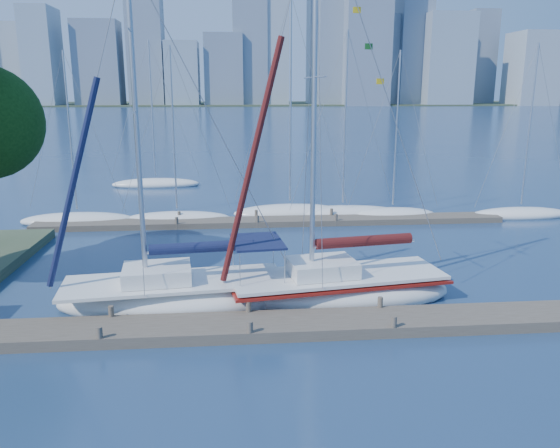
{
  "coord_description": "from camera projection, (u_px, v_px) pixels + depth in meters",
  "views": [
    {
      "loc": [
        -0.47,
        -18.07,
        8.43
      ],
      "look_at": [
        1.45,
        4.0,
        2.97
      ],
      "focal_mm": 35.0,
      "sensor_mm": 36.0,
      "label": 1
    }
  ],
  "objects": [
    {
      "name": "bg_boat_6",
      "position": [
        156.0,
        184.0,
        48.95
      ],
      "size": [
        7.81,
        2.26,
        12.9
      ],
      "rotation": [
        0.0,
        0.0,
        -0.01
      ],
      "color": "white",
      "rests_on": "ground"
    },
    {
      "name": "near_dock",
      "position": [
        249.0,
        327.0,
        19.49
      ],
      "size": [
        26.0,
        2.0,
        0.4
      ],
      "primitive_type": "cube",
      "color": "#4F4539",
      "rests_on": "ground"
    },
    {
      "name": "far_shore",
      "position": [
        232.0,
        104.0,
        329.07
      ],
      "size": [
        800.0,
        100.0,
        1.5
      ],
      "primitive_type": "cube",
      "color": "#38472D",
      "rests_on": "ground"
    },
    {
      "name": "bg_boat_1",
      "position": [
        177.0,
        218.0,
        35.9
      ],
      "size": [
        7.1,
        2.53,
        11.39
      ],
      "rotation": [
        0.0,
        0.0,
        0.08
      ],
      "color": "white",
      "rests_on": "ground"
    },
    {
      "name": "skyline",
      "position": [
        264.0,
        36.0,
        293.2
      ],
      "size": [
        503.65,
        51.31,
        122.86
      ],
      "color": "gray",
      "rests_on": "ground"
    },
    {
      "name": "bg_boat_0",
      "position": [
        78.0,
        220.0,
        35.35
      ],
      "size": [
        7.57,
        4.63,
        11.09
      ],
      "rotation": [
        0.0,
        0.0,
        -0.37
      ],
      "color": "white",
      "rests_on": "ground"
    },
    {
      "name": "bg_boat_4",
      "position": [
        392.0,
        214.0,
        36.99
      ],
      "size": [
        6.17,
        2.75,
        11.21
      ],
      "rotation": [
        0.0,
        0.0,
        -0.13
      ],
      "color": "white",
      "rests_on": "ground"
    },
    {
      "name": "ground",
      "position": [
        249.0,
        332.0,
        19.54
      ],
      "size": [
        700.0,
        700.0,
        0.0
      ],
      "primitive_type": "plane",
      "color": "navy",
      "rests_on": "ground"
    },
    {
      "name": "bg_boat_2",
      "position": [
        290.0,
        212.0,
        37.39
      ],
      "size": [
        8.11,
        4.28,
        14.66
      ],
      "rotation": [
        0.0,
        0.0,
        -0.25
      ],
      "color": "white",
      "rests_on": "ground"
    },
    {
      "name": "bg_boat_3",
      "position": [
        343.0,
        213.0,
        37.33
      ],
      "size": [
        8.54,
        5.39,
        12.5
      ],
      "rotation": [
        0.0,
        0.0,
        0.42
      ],
      "color": "white",
      "rests_on": "ground"
    },
    {
      "name": "bg_boat_5",
      "position": [
        520.0,
        214.0,
        37.13
      ],
      "size": [
        7.07,
        2.63,
        11.63
      ],
      "rotation": [
        0.0,
        0.0,
        0.1
      ],
      "color": "white",
      "rests_on": "ground"
    },
    {
      "name": "sailboat_maroon",
      "position": [
        337.0,
        272.0,
        22.34
      ],
      "size": [
        9.76,
        4.44,
        15.93
      ],
      "rotation": [
        0.0,
        0.0,
        0.15
      ],
      "color": "white",
      "rests_on": "ground"
    },
    {
      "name": "sailboat_navy",
      "position": [
        174.0,
        283.0,
        21.64
      ],
      "size": [
        9.59,
        4.04,
        13.71
      ],
      "rotation": [
        0.0,
        0.0,
        0.11
      ],
      "color": "white",
      "rests_on": "ground"
    },
    {
      "name": "far_dock",
      "position": [
        272.0,
        222.0,
        35.14
      ],
      "size": [
        30.0,
        1.8,
        0.36
      ],
      "primitive_type": "cube",
      "color": "#4F4539",
      "rests_on": "ground"
    }
  ]
}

